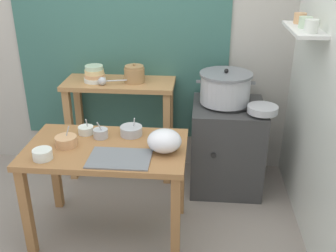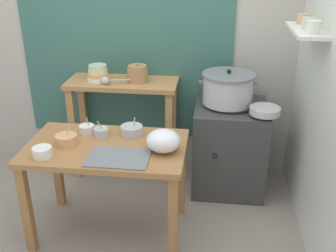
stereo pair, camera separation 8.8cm
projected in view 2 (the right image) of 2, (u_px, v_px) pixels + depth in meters
ground_plane at (122, 227)px, 3.06m from camera, size 9.00×9.00×0.00m
wall_back at (152, 29)px, 3.50m from camera, size 4.40×0.12×2.60m
wall_right at (333, 60)px, 2.55m from camera, size 0.30×3.20×2.60m
prep_table at (107, 159)px, 2.78m from camera, size 1.10×0.66×0.72m
back_shelf_table at (123, 105)px, 3.54m from camera, size 0.96×0.40×0.90m
stove_block at (229, 147)px, 3.45m from camera, size 0.60×0.61×0.78m
steamer_pot at (228, 88)px, 3.25m from camera, size 0.48×0.43×0.29m
clay_pot at (138, 74)px, 3.41m from camera, size 0.17×0.17×0.17m
bowl_stack_enamel at (98, 73)px, 3.43m from camera, size 0.19×0.19×0.14m
ladle at (106, 80)px, 3.35m from camera, size 0.25×0.09×0.07m
serving_tray at (118, 158)px, 2.57m from camera, size 0.40×0.28×0.01m
plastic_bag at (163, 141)px, 2.63m from camera, size 0.23×0.22×0.15m
wide_pan at (265, 111)px, 3.08m from camera, size 0.24×0.24×0.05m
prep_bowl_0 at (42, 152)px, 2.57m from camera, size 0.13×0.13×0.07m
prep_bowl_1 at (101, 132)px, 2.85m from camera, size 0.10×0.10×0.13m
prep_bowl_2 at (87, 129)px, 2.91m from camera, size 0.11×0.11×0.13m
prep_bowl_3 at (66, 139)px, 2.74m from camera, size 0.15×0.15×0.14m
prep_bowl_4 at (132, 130)px, 2.88m from camera, size 0.16×0.16×0.14m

